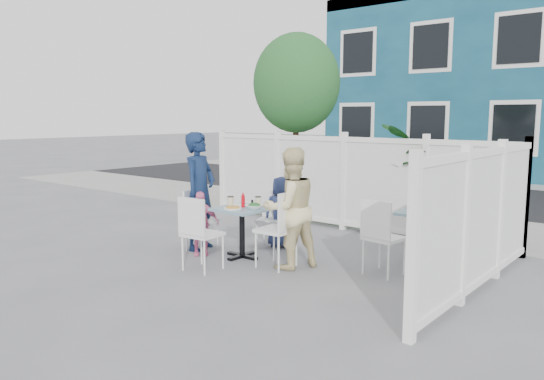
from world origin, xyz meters
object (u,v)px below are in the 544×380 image
Objects in this scene: chair_back at (272,214)px; toddler at (200,223)px; chair_right at (282,224)px; main_table at (242,219)px; man at (200,191)px; chair_left at (197,215)px; spare_table at (425,223)px; chair_near at (198,228)px; woman at (290,208)px; boy at (281,212)px; utility_cabinet at (266,174)px.

toddler reaches higher than chair_back.
chair_right is 1.32m from toddler.
man is (-0.80, -0.03, 0.32)m from main_table.
chair_right is 0.58× the size of man.
toddler is at bearing 37.16° from chair_left.
chair_left is 0.36m from toddler.
chair_right is at bearing -132.93° from spare_table.
woman is at bearing 43.70° from chair_near.
woman is 1.71× the size of toddler.
toddler is (-0.45, -1.05, -0.03)m from chair_back.
chair_near reaches higher than chair_left.
chair_right reaches higher than toddler.
man is 1.62× the size of boy.
main_table is 0.74× the size of chair_near.
boy is at bearing -60.98° from man.
chair_back is at bearing 43.14° from chair_right.
chair_near is at bearing 73.47° from chair_back.
toddler is (0.29, -0.22, -0.06)m from chair_left.
utility_cabinet reaches higher than chair_right.
chair_left is 1.05× the size of chair_back.
toddler is at bearing 97.64° from chair_right.
chair_back is 1.63m from chair_near.
utility_cabinet is at bearing -168.58° from chair_left.
woman is 1.12m from boy.
chair_left is at bearing -175.77° from main_table.
man reaches higher than utility_cabinet.
chair_right is 1.11m from boy.
utility_cabinet reaches higher than chair_left.
man reaches higher than chair_left.
toddler is (-1.29, -0.22, -0.13)m from chair_right.
utility_cabinet is at bearing 151.83° from spare_table.
woman is (1.62, 0.06, -0.08)m from man.
main_table is 0.45× the size of woman.
woman reaches higher than toddler.
boy is at bearing 118.45° from chair_left.
boy is (-2.01, -0.56, -0.01)m from spare_table.
main_table is 0.84m from chair_left.
man is (-0.83, 0.81, 0.31)m from chair_near.
spare_table is 0.72× the size of chair_right.
chair_near is at bearing -88.29° from main_table.
spare_table is at bearing -14.79° from toddler.
woman reaches higher than chair_near.
man is (-1.55, 0.02, 0.28)m from chair_right.
chair_right is 1.07m from chair_near.
main_table is 0.70× the size of chair_right.
man is at bearing -67.76° from utility_cabinet.
utility_cabinet is 5.01m from main_table.
man is at bearing -65.02° from woman.
chair_back is 0.54× the size of woman.
chair_near reaches higher than main_table.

